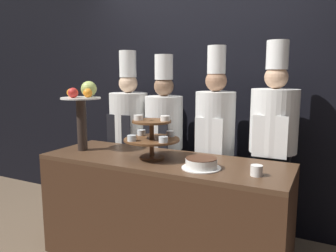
% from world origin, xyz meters
% --- Properties ---
extents(wall_back, '(10.00, 0.06, 2.80)m').
position_xyz_m(wall_back, '(0.00, 1.28, 1.40)').
color(wall_back, black).
rests_on(wall_back, ground_plane).
extents(buffet_counter, '(1.98, 0.67, 0.87)m').
position_xyz_m(buffet_counter, '(0.00, 0.34, 0.44)').
color(buffet_counter, '#422819').
rests_on(buffet_counter, ground_plane).
extents(tiered_stand, '(0.44, 0.44, 0.35)m').
position_xyz_m(tiered_stand, '(-0.08, 0.31, 1.06)').
color(tiered_stand, brown).
rests_on(tiered_stand, buffet_counter).
extents(fruit_pedestal, '(0.34, 0.34, 0.60)m').
position_xyz_m(fruit_pedestal, '(-0.76, 0.30, 1.28)').
color(fruit_pedestal, '#2D231E').
rests_on(fruit_pedestal, buffet_counter).
extents(cake_round, '(0.28, 0.28, 0.08)m').
position_xyz_m(cake_round, '(0.37, 0.23, 0.91)').
color(cake_round, white).
rests_on(cake_round, buffet_counter).
extents(cup_white, '(0.08, 0.08, 0.07)m').
position_xyz_m(cup_white, '(0.76, 0.23, 0.91)').
color(cup_white, white).
rests_on(cup_white, buffet_counter).
extents(chef_left, '(0.39, 0.39, 1.77)m').
position_xyz_m(chef_left, '(-0.69, 0.90, 0.94)').
color(chef_left, '#38332D').
rests_on(chef_left, ground_plane).
extents(chef_center_left, '(0.37, 0.37, 1.72)m').
position_xyz_m(chef_center_left, '(-0.28, 0.90, 0.93)').
color(chef_center_left, '#28282D').
rests_on(chef_center_left, ground_plane).
extents(chef_center_right, '(0.36, 0.36, 1.78)m').
position_xyz_m(chef_center_right, '(0.24, 0.90, 0.96)').
color(chef_center_right, '#38332D').
rests_on(chef_center_right, ground_plane).
extents(chef_right, '(0.39, 0.39, 1.80)m').
position_xyz_m(chef_right, '(0.75, 0.90, 0.98)').
color(chef_right, black).
rests_on(chef_right, ground_plane).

